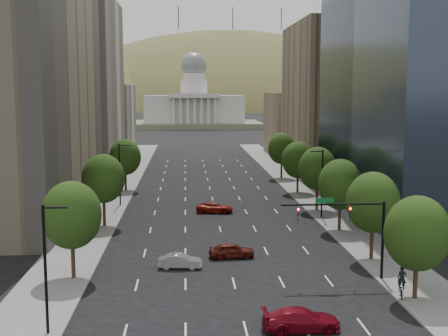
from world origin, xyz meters
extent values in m
cube|color=slate|center=(-15.50, 60.00, 0.07)|extent=(6.00, 200.00, 0.15)
cube|color=slate|center=(15.50, 60.00, 0.07)|extent=(6.00, 200.00, 0.15)
cube|color=beige|center=(-25.00, 103.00, 17.50)|extent=(14.00, 30.00, 35.00)
cube|color=beige|center=(-25.00, 136.00, 9.00)|extent=(14.00, 26.00, 18.00)
cube|color=#8C7759|center=(25.00, 100.00, 15.00)|extent=(14.00, 30.00, 30.00)
cube|color=#8C7759|center=(25.00, 133.00, 8.00)|extent=(14.00, 26.00, 16.00)
cylinder|color=#382316|center=(14.00, 25.00, 1.88)|extent=(0.36, 0.36, 3.75)
ellipsoid|color=#1A350E|center=(14.00, 25.00, 5.40)|extent=(5.20, 5.20, 5.98)
cylinder|color=#382316|center=(14.00, 36.00, 2.00)|extent=(0.36, 0.36, 4.00)
ellipsoid|color=#1A350E|center=(14.00, 36.00, 5.76)|extent=(5.20, 5.20, 5.98)
cylinder|color=#382316|center=(14.00, 48.00, 1.95)|extent=(0.36, 0.36, 3.90)
ellipsoid|color=#1A350E|center=(14.00, 48.00, 5.62)|extent=(5.20, 5.20, 5.98)
cylinder|color=#382316|center=(14.00, 60.00, 2.05)|extent=(0.36, 0.36, 4.10)
ellipsoid|color=#1A350E|center=(14.00, 60.00, 5.90)|extent=(5.20, 5.20, 5.98)
cylinder|color=#382316|center=(14.00, 74.00, 1.90)|extent=(0.36, 0.36, 3.80)
ellipsoid|color=#1A350E|center=(14.00, 74.00, 5.47)|extent=(5.20, 5.20, 5.98)
cylinder|color=#382316|center=(14.00, 90.00, 2.00)|extent=(0.36, 0.36, 4.00)
ellipsoid|color=#1A350E|center=(14.00, 90.00, 5.76)|extent=(5.20, 5.20, 5.98)
cylinder|color=#382316|center=(-14.00, 32.00, 2.00)|extent=(0.36, 0.36, 4.00)
ellipsoid|color=#1A350E|center=(-14.00, 32.00, 5.76)|extent=(5.20, 5.20, 5.98)
cylinder|color=#382316|center=(-14.00, 52.00, 2.08)|extent=(0.36, 0.36, 4.15)
ellipsoid|color=#1A350E|center=(-14.00, 52.00, 5.98)|extent=(5.20, 5.20, 5.98)
cylinder|color=#382316|center=(-14.00, 78.00, 1.98)|extent=(0.36, 0.36, 3.95)
ellipsoid|color=#1A350E|center=(-14.00, 78.00, 5.69)|extent=(5.20, 5.20, 5.98)
cylinder|color=black|center=(13.50, 55.00, 4.50)|extent=(0.20, 0.20, 9.00)
cylinder|color=black|center=(12.70, 55.00, 8.80)|extent=(1.60, 0.14, 0.14)
cylinder|color=black|center=(-13.50, 20.00, 4.50)|extent=(0.20, 0.20, 9.00)
cylinder|color=black|center=(-12.70, 20.00, 8.80)|extent=(1.60, 0.14, 0.14)
cylinder|color=black|center=(-13.50, 65.00, 4.50)|extent=(0.20, 0.20, 9.00)
cylinder|color=black|center=(-12.70, 65.00, 8.80)|extent=(1.60, 0.14, 0.14)
cylinder|color=black|center=(13.00, 30.00, 3.50)|extent=(0.24, 0.24, 7.00)
cylinder|color=black|center=(8.50, 30.00, 6.80)|extent=(9.00, 0.18, 0.18)
imported|color=black|center=(10.00, 30.00, 6.25)|extent=(0.18, 0.22, 1.10)
imported|color=black|center=(5.50, 30.00, 6.25)|extent=(0.18, 0.22, 1.10)
sphere|color=#FF0C07|center=(10.00, 29.82, 6.45)|extent=(0.20, 0.20, 0.20)
sphere|color=#FF0C07|center=(5.50, 29.82, 6.45)|extent=(0.20, 0.20, 0.20)
cube|color=#0C591E|center=(7.80, 30.00, 7.15)|extent=(1.60, 0.06, 0.45)
cube|color=#596647|center=(0.00, 250.00, 1.25)|extent=(60.00, 40.00, 2.50)
cube|color=silver|center=(0.00, 250.00, 8.50)|extent=(44.00, 26.00, 12.00)
cube|color=silver|center=(0.00, 236.00, 14.50)|extent=(22.00, 4.00, 2.00)
cylinder|color=silver|center=(0.00, 250.00, 18.00)|extent=(12.00, 12.00, 7.00)
cylinder|color=silver|center=(0.00, 250.00, 23.00)|extent=(9.60, 9.60, 3.00)
sphere|color=slate|center=(0.00, 250.00, 28.10)|extent=(11.60, 11.60, 11.60)
cylinder|color=silver|center=(0.00, 250.00, 33.95)|extent=(1.80, 1.80, 2.50)
ellipsoid|color=brown|center=(-140.00, 560.00, -33.25)|extent=(380.00, 342.00, 190.00)
ellipsoid|color=brown|center=(40.00, 600.00, -42.00)|extent=(440.00, 396.00, 240.00)
ellipsoid|color=brown|center=(210.00, 640.00, -35.00)|extent=(360.00, 324.00, 200.00)
cylinder|color=black|center=(-10.00, 590.00, 90.00)|extent=(0.80, 0.80, 22.00)
cylinder|color=black|center=(45.00, 590.00, 90.00)|extent=(0.80, 0.80, 22.00)
cylinder|color=black|center=(95.00, 590.00, 90.00)|extent=(0.80, 0.80, 22.00)
imported|color=maroon|center=(3.81, 19.63, 0.79)|extent=(5.50, 2.40, 1.57)
imported|color=#49110C|center=(0.41, 37.71, 0.76)|extent=(4.59, 2.08, 1.53)
imported|color=#A3A4A8|center=(-4.66, 34.64, 0.67)|extent=(4.17, 1.72, 1.34)
imported|color=maroon|center=(-0.17, 59.64, 0.70)|extent=(5.27, 2.95, 1.39)
imported|color=black|center=(13.00, 25.23, 0.64)|extent=(1.21, 1.99, 0.99)
imported|color=black|center=(13.00, 25.23, 1.70)|extent=(0.80, 0.64, 1.89)
camera|label=1|loc=(-4.07, -18.65, 16.44)|focal=47.00mm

